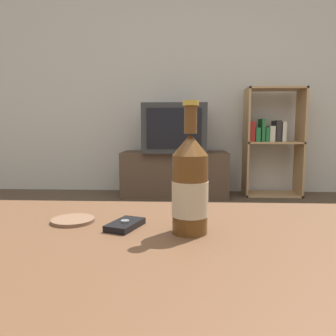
% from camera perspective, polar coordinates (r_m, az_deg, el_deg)
% --- Properties ---
extents(back_wall, '(8.00, 0.05, 2.60)m').
position_cam_1_polar(back_wall, '(3.68, 1.72, 16.41)').
color(back_wall, beige).
rests_on(back_wall, ground_plane).
extents(coffee_table, '(1.29, 0.69, 0.47)m').
position_cam_1_polar(coffee_table, '(0.67, -3.57, -17.98)').
color(coffee_table, brown).
rests_on(coffee_table, ground_plane).
extents(tv_stand, '(1.07, 0.44, 0.45)m').
position_cam_1_polar(tv_stand, '(3.37, 1.18, -1.02)').
color(tv_stand, '#4C3828').
rests_on(tv_stand, ground_plane).
extents(television, '(0.62, 0.58, 0.48)m').
position_cam_1_polar(television, '(3.33, 1.19, 6.92)').
color(television, '#2D2D2D').
rests_on(television, tv_stand).
extents(bookshelf, '(0.57, 0.30, 1.10)m').
position_cam_1_polar(bookshelf, '(3.53, 17.44, 4.84)').
color(bookshelf, tan).
rests_on(bookshelf, ground_plane).
extents(beer_bottle, '(0.08, 0.08, 0.27)m').
position_cam_1_polar(beer_bottle, '(0.68, 3.86, -3.11)').
color(beer_bottle, '#563314').
rests_on(beer_bottle, coffee_table).
extents(cell_phone, '(0.08, 0.11, 0.02)m').
position_cam_1_polar(cell_phone, '(0.73, -7.49, -9.76)').
color(cell_phone, black).
rests_on(cell_phone, coffee_table).
extents(coaster, '(0.10, 0.10, 0.01)m').
position_cam_1_polar(coaster, '(0.80, -16.22, -8.73)').
color(coaster, brown).
rests_on(coaster, coffee_table).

